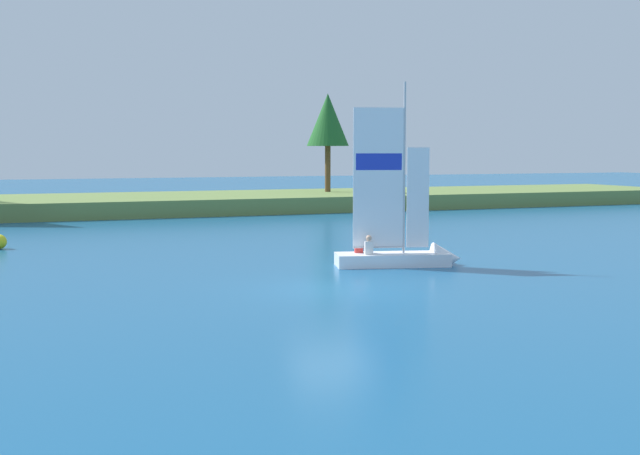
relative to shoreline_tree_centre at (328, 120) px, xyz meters
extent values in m
plane|color=#195684|center=(-12.88, -32.82, -6.17)|extent=(200.00, 200.00, 0.00)
cube|color=olive|center=(-12.88, -0.86, -5.65)|extent=(80.00, 11.29, 1.03)
cylinder|color=brown|center=(0.00, 0.00, -3.48)|extent=(0.40, 0.40, 3.31)
cone|color=#1E5B23|center=(0.00, 0.00, 0.05)|extent=(3.04, 3.04, 3.75)
cube|color=white|center=(-9.20, -29.15, -5.95)|extent=(4.09, 2.21, 0.44)
cone|color=white|center=(-7.32, -29.64, -5.95)|extent=(1.23, 1.36, 1.15)
cylinder|color=#B7B7BC|center=(-8.82, -29.25, -2.79)|extent=(0.08, 0.08, 5.87)
cube|color=white|center=(-9.68, -29.03, -3.11)|extent=(1.72, 0.47, 4.74)
cube|color=#1E33B2|center=(-9.68, -29.03, -2.57)|extent=(1.55, 0.43, 0.57)
cube|color=white|center=(-8.35, -29.37, -3.81)|extent=(0.76, 0.22, 3.44)
cylinder|color=#B7B7BC|center=(-9.68, -29.03, -5.51)|extent=(1.73, 0.50, 0.06)
cube|color=silver|center=(-10.12, -29.20, -5.50)|extent=(0.32, 0.26, 0.46)
sphere|color=tan|center=(-10.12, -29.20, -5.16)|extent=(0.20, 0.20, 0.20)
cube|color=red|center=(-10.22, -28.60, -5.46)|extent=(0.32, 0.26, 0.53)
sphere|color=tan|center=(-10.22, -28.60, -5.09)|extent=(0.20, 0.20, 0.20)
camera|label=1|loc=(-21.46, -53.87, -2.22)|focal=44.98mm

